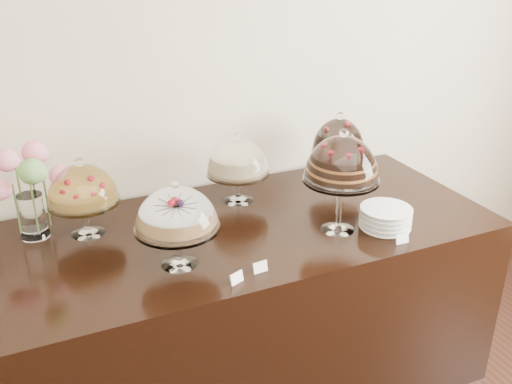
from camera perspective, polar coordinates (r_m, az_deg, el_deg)
name	(u,v)px	position (r m, az deg, el deg)	size (l,w,h in m)	color
wall_back	(198,69)	(2.87, -5.82, 12.11)	(5.00, 0.04, 3.00)	beige
display_counter	(252,306)	(2.83, -0.42, -11.30)	(2.20, 1.00, 0.90)	black
cake_stand_sugar_sponge	(176,213)	(2.21, -7.97, -2.06)	(0.33, 0.33, 0.36)	white
cake_stand_choco_layer	(342,163)	(2.45, 8.59, 2.93)	(0.33, 0.33, 0.47)	white
cake_stand_cheesecake	(238,160)	(2.74, -1.86, 3.25)	(0.31, 0.31, 0.35)	white
cake_stand_dark_choco	(339,139)	(2.97, 8.27, 5.26)	(0.28, 0.28, 0.39)	white
cake_stand_fruit_tart	(82,188)	(2.54, -16.99, 0.42)	(0.31, 0.31, 0.36)	white
flower_vase	(28,184)	(2.57, -21.84, 0.71)	(0.34, 0.34, 0.40)	white
plate_stack	(386,218)	(2.61, 12.83, -2.53)	(0.22, 0.22, 0.09)	white
price_card_left	(237,278)	(2.17, -1.94, -8.58)	(0.06, 0.01, 0.04)	white
price_card_right	(402,239)	(2.51, 14.42, -4.54)	(0.06, 0.01, 0.04)	white
price_card_extra	(260,267)	(2.23, 0.43, -7.52)	(0.06, 0.01, 0.04)	white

